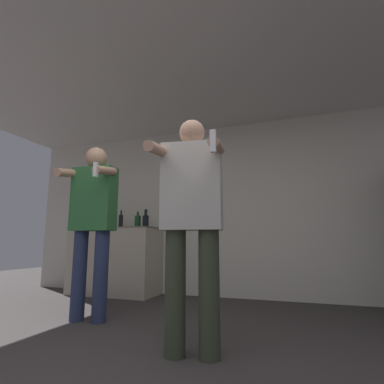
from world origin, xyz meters
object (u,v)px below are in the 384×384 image
Objects in this scene: bottle_tall_gin at (84,220)px; person_woman_foreground at (192,217)px; person_man_side at (93,217)px; bottle_green_wine at (146,220)px; bottle_red_label at (103,221)px; bottle_clear_vodka at (121,221)px; bottle_dark_rum at (138,221)px.

person_woman_foreground is (2.52, -1.93, -0.17)m from bottle_tall_gin.
bottle_green_wine is at bearing 94.88° from person_man_side.
person_man_side is (1.23, -1.38, -0.10)m from bottle_tall_gin.
bottle_green_wine is (0.74, -0.00, -0.00)m from bottle_red_label.
bottle_clear_vodka is 1.06× the size of bottle_red_label.
person_woman_foreground is at bearing -54.03° from bottle_green_wine.
person_woman_foreground is at bearing -23.20° from person_man_side.
bottle_tall_gin is (-1.11, 0.00, 0.02)m from bottle_green_wine.
person_man_side is (0.86, -1.38, -0.08)m from bottle_red_label.
person_woman_foreground is 0.95× the size of person_man_side.
bottle_tall_gin is at bearing 131.69° from person_man_side.
bottle_red_label is 0.74m from bottle_green_wine.
bottle_tall_gin is at bearing 142.47° from person_woman_foreground.
person_woman_foreground reaches higher than bottle_green_wine.
bottle_green_wine is 1.11m from bottle_tall_gin.
person_woman_foreground is 1.40m from person_man_side.
person_man_side is (0.54, -1.38, -0.08)m from bottle_clear_vodka.
bottle_clear_vodka is 1.12× the size of bottle_dark_rum.
bottle_clear_vodka is 0.43m from bottle_green_wine.
person_woman_foreground is (1.40, -1.93, -0.15)m from bottle_green_wine.
bottle_green_wine is 1.07× the size of bottle_dark_rum.
bottle_red_label is 0.37m from bottle_tall_gin.
bottle_clear_vodka reaches higher than bottle_dark_rum.
bottle_green_wine is 2.39m from person_woman_foreground.
bottle_clear_vodka is at bearing 0.00° from bottle_tall_gin.
bottle_clear_vodka is 1.05× the size of bottle_green_wine.
person_woman_foreground is at bearing -42.00° from bottle_red_label.
bottle_red_label is 2.89m from person_woman_foreground.
person_man_side reaches higher than bottle_clear_vodka.
person_woman_foreground is at bearing -51.51° from bottle_dark_rum.
person_woman_foreground is (2.15, -1.93, -0.15)m from bottle_red_label.
bottle_tall_gin is at bearing -180.00° from bottle_red_label.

